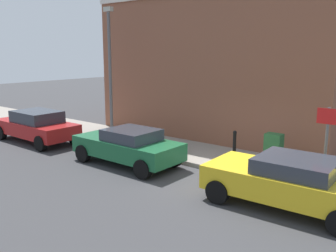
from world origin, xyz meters
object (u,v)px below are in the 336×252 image
at_px(street_sign, 327,135).
at_px(lamppost, 110,66).
at_px(car_green, 128,146).
at_px(car_red, 36,126).
at_px(car_yellow, 289,181).
at_px(bollard_near_cabinet, 234,144).
at_px(utility_cabinet, 273,152).

height_order(street_sign, lamppost, lamppost).
height_order(car_green, car_red, car_red).
height_order(car_yellow, car_red, car_red).
bearing_deg(street_sign, car_red, 98.21).
relative_size(car_yellow, lamppost, 0.73).
height_order(car_green, street_sign, street_sign).
bearing_deg(lamppost, bollard_near_cabinet, -89.48).
distance_m(car_red, bollard_near_cabinet, 8.83).
distance_m(bollard_near_cabinet, street_sign, 3.62).
relative_size(car_red, lamppost, 0.75).
height_order(utility_cabinet, bollard_near_cabinet, utility_cabinet).
bearing_deg(bollard_near_cabinet, car_green, 132.06).
height_order(car_yellow, street_sign, street_sign).
bearing_deg(lamppost, car_green, -125.32).
distance_m(car_yellow, lamppost, 10.02).
height_order(bollard_near_cabinet, lamppost, lamppost).
bearing_deg(bollard_near_cabinet, car_yellow, -131.41).
distance_m(car_red, utility_cabinet, 10.25).
bearing_deg(utility_cabinet, car_green, 119.52).
xyz_separation_m(car_green, car_red, (-0.09, 5.60, 0.04)).
xyz_separation_m(car_yellow, car_green, (0.08, 5.81, -0.03)).
bearing_deg(lamppost, street_sign, -95.18).
relative_size(bollard_near_cabinet, street_sign, 0.45).
xyz_separation_m(car_yellow, car_red, (-0.01, 11.41, 0.01)).
relative_size(car_yellow, car_red, 0.98).
bearing_deg(utility_cabinet, car_yellow, -149.68).
bearing_deg(car_yellow, car_green, -2.33).
distance_m(car_green, street_sign, 6.47).
bearing_deg(car_red, utility_cabinet, -165.20).
bearing_deg(utility_cabinet, street_sign, -114.27).
relative_size(street_sign, lamppost, 0.40).
relative_size(car_yellow, utility_cabinet, 3.65).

